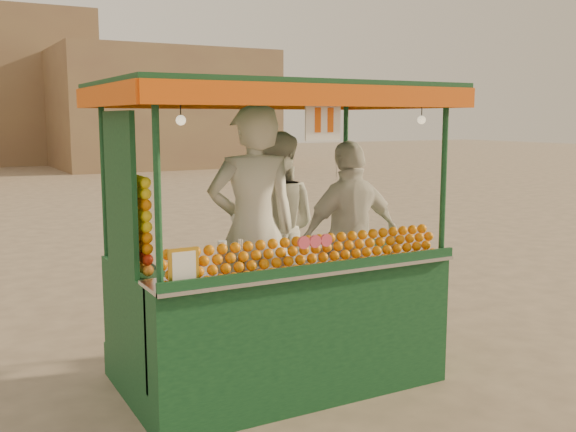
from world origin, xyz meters
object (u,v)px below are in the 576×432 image
juice_cart (272,290)px  vendor_middle (274,229)px  vendor_right (351,238)px  vendor_left (253,230)px

juice_cart → vendor_middle: 0.84m
vendor_middle → vendor_right: bearing=166.9°
juice_cart → vendor_middle: bearing=61.7°
vendor_middle → vendor_right: vendor_middle is taller
juice_cart → vendor_left: 0.49m
vendor_left → vendor_middle: (0.49, 0.59, -0.11)m
vendor_middle → vendor_right: (0.45, -0.56, -0.03)m
vendor_left → vendor_middle: bearing=-119.2°
juice_cart → vendor_right: 0.88m
juice_cart → vendor_middle: size_ratio=1.52×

